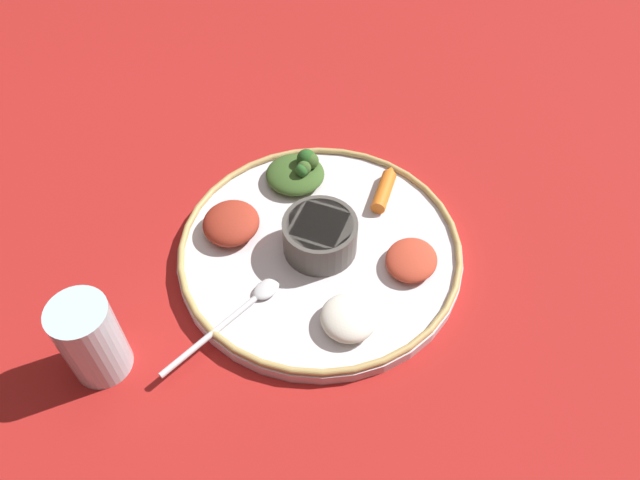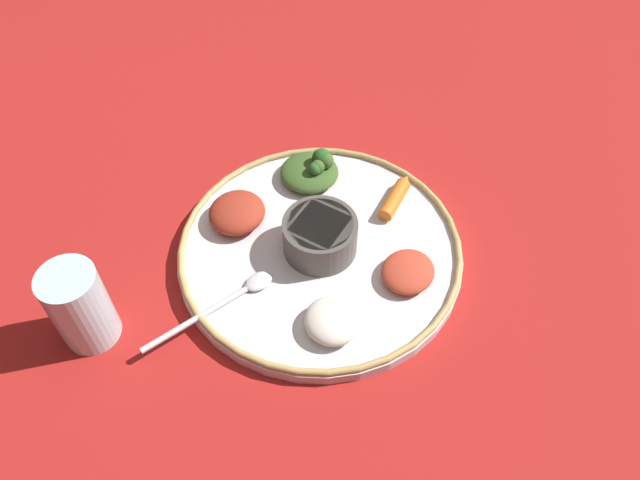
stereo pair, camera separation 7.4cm
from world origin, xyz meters
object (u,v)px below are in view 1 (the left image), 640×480
spoon (241,311)px  greens_pile (298,172)px  center_bowl (320,235)px  drinking_glass (93,343)px  carrot_near_spoon (385,188)px

spoon → greens_pile: 0.22m
center_bowl → greens_pile: (0.06, 0.10, -0.01)m
greens_pile → drinking_glass: bearing=-173.9°
spoon → drinking_glass: drinking_glass is taller
drinking_glass → center_bowl: bearing=-13.7°
spoon → greens_pile: size_ratio=1.57×
center_bowl → greens_pile: size_ratio=0.83×
carrot_near_spoon → drinking_glass: 0.40m
spoon → drinking_glass: (-0.14, 0.07, 0.03)m
spoon → carrot_near_spoon: size_ratio=2.16×
spoon → carrot_near_spoon: carrot_near_spoon is taller
center_bowl → spoon: size_ratio=0.53×
spoon → carrot_near_spoon: (0.25, 0.00, 0.01)m
spoon → greens_pile: greens_pile is taller
center_bowl → spoon: 0.13m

